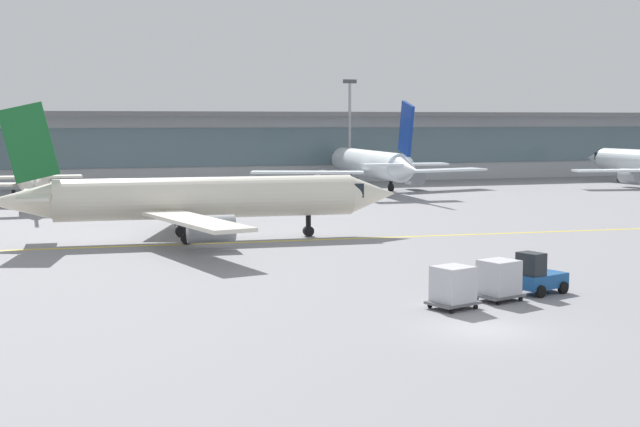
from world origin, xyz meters
name	(u,v)px	position (x,y,z in m)	size (l,w,h in m)	color
ground_plane	(483,329)	(0.00, 0.00, 0.00)	(400.00, 400.00, 0.00)	gray
taxiway_centreline_stripe	(213,243)	(-5.55, 28.70, 0.00)	(110.00, 0.36, 0.01)	yellow
terminal_concourse	(168,147)	(0.00, 88.23, 4.92)	(211.05, 11.00, 9.60)	#B2B7BC
gate_airplane_1	(33,176)	(-17.31, 64.16, 2.84)	(26.62, 28.54, 9.48)	silver
gate_airplane_2	(370,164)	(21.56, 69.02, 3.18)	(29.71, 32.00, 10.60)	white
taxiing_regional_jet	(202,199)	(-5.93, 30.72, 2.93)	(29.46, 27.35, 9.76)	silver
baggage_tug	(538,276)	(6.14, 5.89, 0.89)	(2.91, 2.27, 2.10)	#194C8C
cargo_dolly_lead	(499,279)	(3.48, 4.99, 1.05)	(2.50, 2.19, 1.94)	#595B60
cargo_dolly_trailing	(453,286)	(0.62, 4.02, 1.05)	(2.50, 2.19, 1.94)	#595B60
apron_light_mast_2	(350,127)	(22.39, 78.74, 7.56)	(1.80, 0.36, 13.75)	gray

